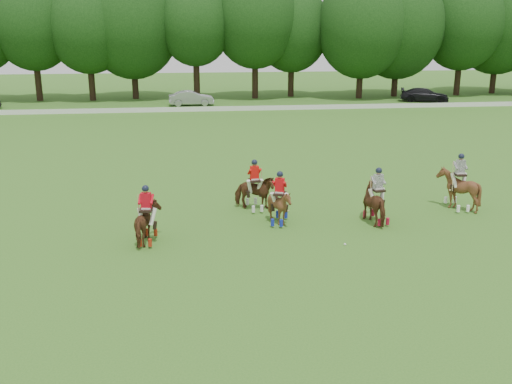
{
  "coord_description": "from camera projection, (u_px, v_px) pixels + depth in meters",
  "views": [
    {
      "loc": [
        -1.72,
        -17.42,
        7.62
      ],
      "look_at": [
        1.06,
        4.2,
        1.4
      ],
      "focal_mm": 40.0,
      "sensor_mm": 36.0,
      "label": 1
    }
  ],
  "objects": [
    {
      "name": "boundary_rail",
      "position": [
        201.0,
        109.0,
        55.1
      ],
      "size": [
        120.0,
        0.1,
        0.44
      ],
      "primitive_type": "cube",
      "color": "white",
      "rests_on": "ground"
    },
    {
      "name": "car_mid",
      "position": [
        191.0,
        98.0,
        59.14
      ],
      "size": [
        4.69,
        1.8,
        1.53
      ],
      "primitive_type": "imported",
      "rotation": [
        0.0,
        0.0,
        1.61
      ],
      "color": "#9E9FA3",
      "rests_on": "ground"
    },
    {
      "name": "polo_ball",
      "position": [
        345.0,
        244.0,
        20.88
      ],
      "size": [
        0.09,
        0.09,
        0.09
      ],
      "primitive_type": "sphere",
      "color": "white",
      "rests_on": "ground"
    },
    {
      "name": "car_right",
      "position": [
        425.0,
        95.0,
        62.26
      ],
      "size": [
        5.53,
        3.78,
        1.49
      ],
      "primitive_type": "imported",
      "rotation": [
        0.0,
        0.0,
        1.2
      ],
      "color": "black",
      "rests_on": "ground"
    },
    {
      "name": "tree_line",
      "position": [
        198.0,
        24.0,
        62.51
      ],
      "size": [
        117.98,
        14.32,
        14.75
      ],
      "color": "black",
      "rests_on": "ground"
    },
    {
      "name": "polo_stripe_a",
      "position": [
        377.0,
        203.0,
        23.16
      ],
      "size": [
        1.23,
        2.03,
        2.31
      ],
      "color": "#4D2814",
      "rests_on": "ground"
    },
    {
      "name": "ground",
      "position": [
        240.0,
        268.0,
        18.92
      ],
      "size": [
        180.0,
        180.0,
        0.0
      ],
      "primitive_type": "plane",
      "color": "#33671D",
      "rests_on": "ground"
    },
    {
      "name": "polo_red_b",
      "position": [
        254.0,
        192.0,
        24.82
      ],
      "size": [
        1.67,
        1.48,
        2.25
      ],
      "color": "#4D2814",
      "rests_on": "ground"
    },
    {
      "name": "polo_red_c",
      "position": [
        280.0,
        205.0,
        23.03
      ],
      "size": [
        1.58,
        1.67,
        2.2
      ],
      "color": "#4D2814",
      "rests_on": "ground"
    },
    {
      "name": "polo_red_a",
      "position": [
        147.0,
        223.0,
        20.93
      ],
      "size": [
        1.13,
        1.86,
        2.21
      ],
      "color": "#4D2814",
      "rests_on": "ground"
    },
    {
      "name": "polo_stripe_b",
      "position": [
        458.0,
        189.0,
        24.92
      ],
      "size": [
        1.51,
        1.69,
        2.49
      ],
      "color": "#4D2814",
      "rests_on": "ground"
    }
  ]
}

